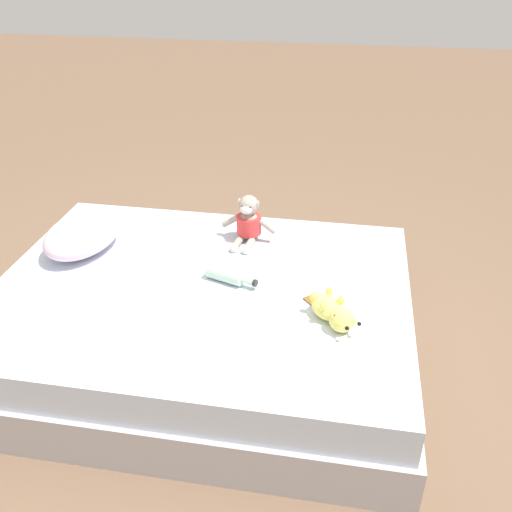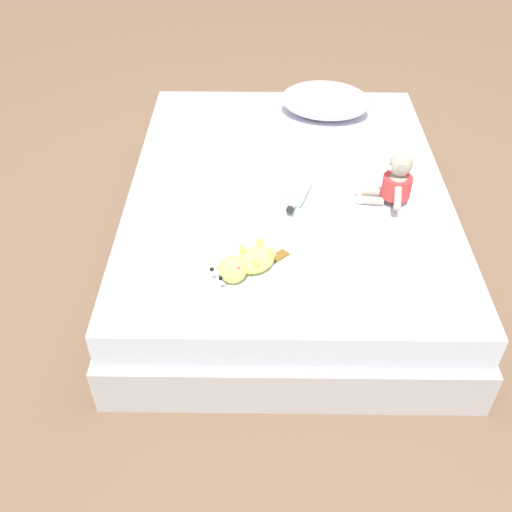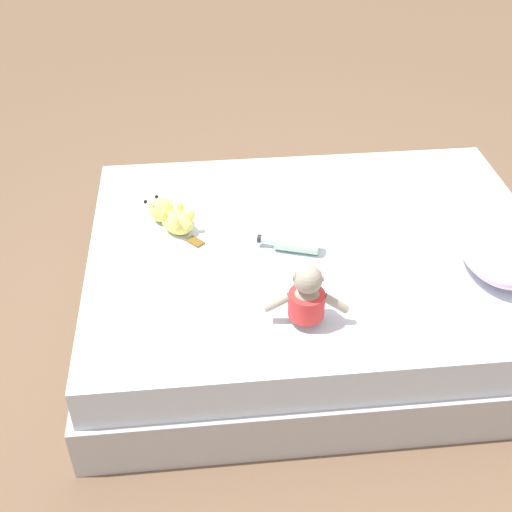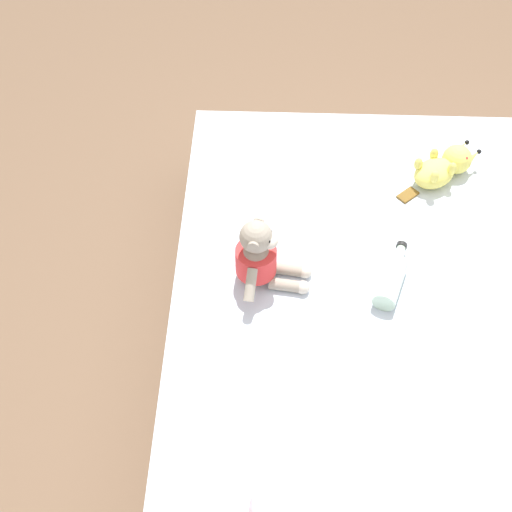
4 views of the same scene
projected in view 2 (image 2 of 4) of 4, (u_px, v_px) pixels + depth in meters
ground_plane at (285, 249)px, 2.83m from camera, size 16.00×16.00×0.00m
bed at (287, 218)px, 2.70m from camera, size 1.42×1.85×0.38m
pillow at (325, 101)px, 3.00m from camera, size 0.50×0.38×0.17m
plush_monkey at (395, 183)px, 2.41m from camera, size 0.24×0.29×0.24m
plush_yellow_creature at (246, 263)px, 2.11m from camera, size 0.29×0.25×0.10m
glass_bottle at (299, 191)px, 2.47m from camera, size 0.12×0.24×0.07m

